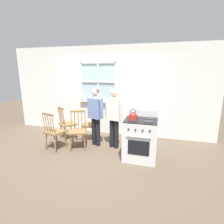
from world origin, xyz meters
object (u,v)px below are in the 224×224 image
stove (140,139)px  potted_plant (95,99)px  chair_center_cluster (54,132)px  chair_near_stove (90,125)px  chair_by_window (67,124)px  chair_near_wall (78,131)px  person_teen_center (114,114)px  kettle (133,116)px  person_elderly_left (96,113)px

stove → potted_plant: 2.19m
chair_center_cluster → chair_near_stove: size_ratio=1.00×
chair_by_window → potted_plant: (0.58, 0.77, 0.64)m
chair_near_stove → chair_near_wall: bearing=-23.7°
chair_by_window → potted_plant: potted_plant is taller
chair_by_window → chair_center_cluster: (0.03, -0.68, 0.00)m
chair_by_window → person_teen_center: size_ratio=0.63×
chair_near_wall → kettle: bearing=-30.1°
person_elderly_left → potted_plant: 1.02m
chair_center_cluster → person_teen_center: (1.43, 0.51, 0.46)m
person_teen_center → potted_plant: (-0.88, 0.94, 0.18)m
chair_center_cluster → person_teen_center: size_ratio=0.63×
kettle → chair_near_stove: bearing=148.3°
chair_near_stove → person_teen_center: (0.78, -0.29, 0.46)m
person_teen_center → potted_plant: bearing=148.7°
chair_near_wall → kettle: 1.56m
chair_near_wall → person_teen_center: size_ratio=0.63×
chair_center_cluster → potted_plant: size_ratio=4.51×
chair_by_window → potted_plant: size_ratio=4.51×
person_elderly_left → stove: (1.23, -0.43, -0.43)m
chair_center_cluster → potted_plant: 1.67m
chair_center_cluster → person_elderly_left: person_elderly_left is taller
stove → chair_near_wall: bearing=175.9°
stove → kettle: kettle is taller
chair_near_stove → person_elderly_left: person_elderly_left is taller
person_elderly_left → kettle: (1.07, -0.56, 0.12)m
chair_near_stove → kettle: 1.68m
chair_near_wall → chair_center_cluster: bearing=-179.9°
chair_by_window → chair_near_wall: bearing=-179.9°
person_elderly_left → potted_plant: (-0.37, 0.93, 0.19)m
chair_near_wall → chair_center_cluster: same height
chair_by_window → kettle: bearing=-160.5°
person_elderly_left → chair_by_window: bearing=-169.7°
chair_near_wall → person_elderly_left: 0.66m
chair_by_window → chair_near_stove: (0.68, 0.11, 0.00)m
chair_by_window → kettle: kettle is taller
chair_near_wall → potted_plant: size_ratio=4.51×
chair_near_wall → stove: 1.60m
chair_near_stove → stove: (1.50, -0.70, 0.02)m
chair_by_window → stove: stove is taller
chair_near_stove → potted_plant: potted_plant is taller
person_teen_center → potted_plant: size_ratio=7.10×
chair_by_window → stove: (2.18, -0.59, 0.02)m
person_teen_center → stove: 0.94m
chair_by_window → chair_near_wall: 0.75m
chair_near_wall → chair_center_cluster: (-0.55, -0.21, 0.00)m
chair_near_stove → potted_plant: bearing=173.6°
potted_plant → stove: bearing=-40.3°
chair_by_window → kettle: 2.22m
chair_center_cluster → kettle: size_ratio=3.94×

